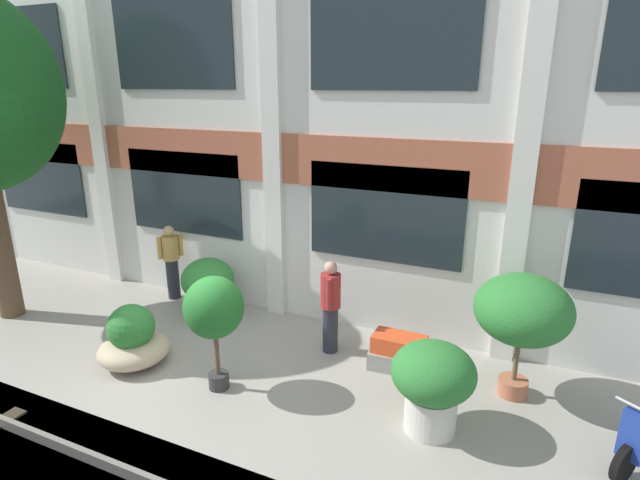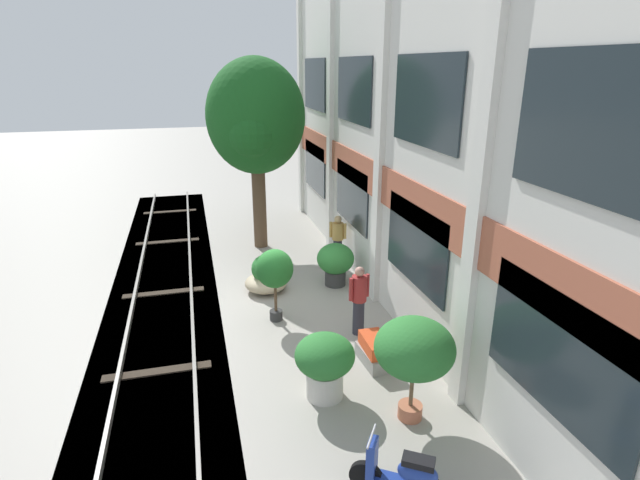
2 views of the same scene
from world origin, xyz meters
name	(u,v)px [view 1 (image 1 of 2)]	position (x,y,z in m)	size (l,w,h in m)	color
ground_plane	(201,374)	(0.00, 0.00, 0.00)	(80.00, 80.00, 0.00)	#9E998E
apartment_facade	(279,89)	(0.00, 2.79, 4.30)	(17.54, 0.64, 8.66)	silver
potted_plant_glazed_jar	(433,381)	(3.59, 0.19, 0.73)	(1.10, 1.10, 1.24)	beige
potted_plant_square_trough	(399,353)	(2.81, 1.46, 0.27)	(0.97, 0.57, 0.57)	gray
potted_plant_stone_basin	(208,284)	(-1.11, 1.77, 0.70)	(1.02, 1.02, 1.20)	#333333
potted_plant_tall_urn	(523,311)	(4.54, 1.46, 1.35)	(1.35, 1.35, 1.88)	#B76647
potted_plant_wide_bowl	(133,341)	(-1.21, -0.16, 0.40)	(1.14, 1.14, 1.02)	tan
potted_plant_terracotta_small	(214,310)	(0.48, -0.18, 1.29)	(0.88, 0.88, 1.79)	#333333
resident_by_doorway	(171,260)	(-2.35, 2.20, 0.86)	(0.34, 0.45, 1.61)	#282833
resident_watching_tracks	(330,304)	(1.58, 1.52, 0.88)	(0.34, 0.51, 1.63)	#282833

